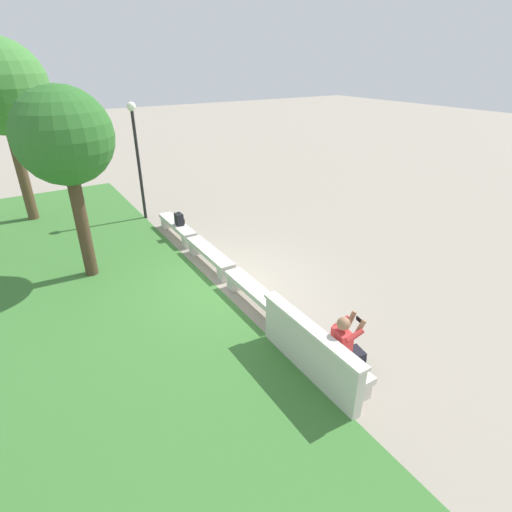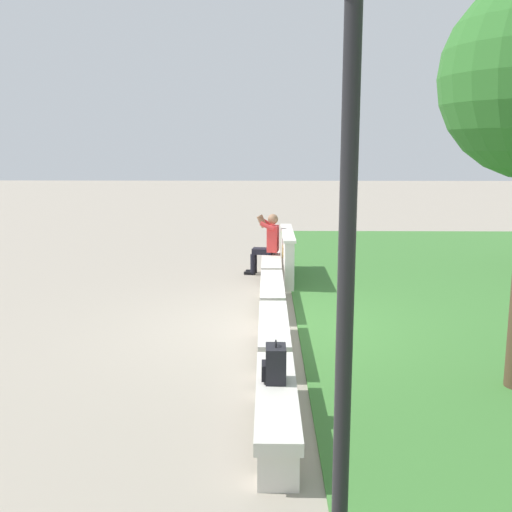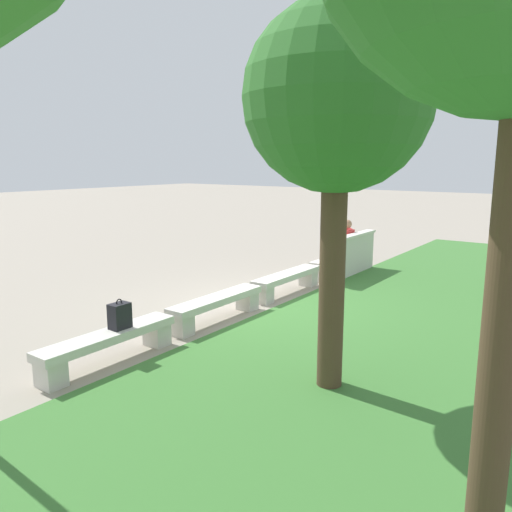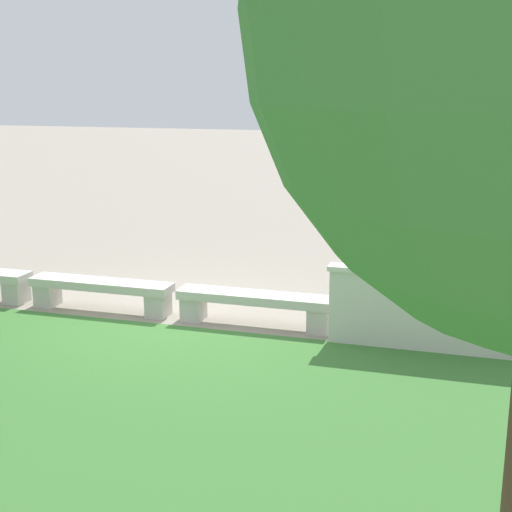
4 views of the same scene
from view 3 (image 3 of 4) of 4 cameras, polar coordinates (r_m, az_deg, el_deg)
ground_plane at (r=9.69m, az=-0.07°, el=-5.75°), size 80.00×80.00×0.00m
grass_strip at (r=8.08m, az=26.45°, el=-10.22°), size 21.00×8.00×0.03m
bench_main at (r=12.48m, az=9.23°, el=-0.70°), size 2.12×0.40×0.45m
bench_near at (r=10.53m, az=3.60°, el=-2.71°), size 2.12×0.40×0.45m
bench_mid at (r=8.74m, az=-4.50°, el=-5.54°), size 2.12×0.40×0.45m
bench_far at (r=7.24m, az=-16.48°, el=-9.46°), size 2.12×0.40×0.45m
backrest_wall_with_plaque at (r=12.30m, az=10.67°, el=0.08°), size 2.48×0.24×1.01m
person_photographer at (r=12.85m, az=9.91°, el=1.55°), size 0.51×0.76×1.32m
backpack at (r=7.27m, az=-15.36°, el=-6.64°), size 0.28×0.24×0.43m
tree_far_back at (r=5.90m, az=9.26°, el=16.97°), size 2.15×2.15×4.53m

